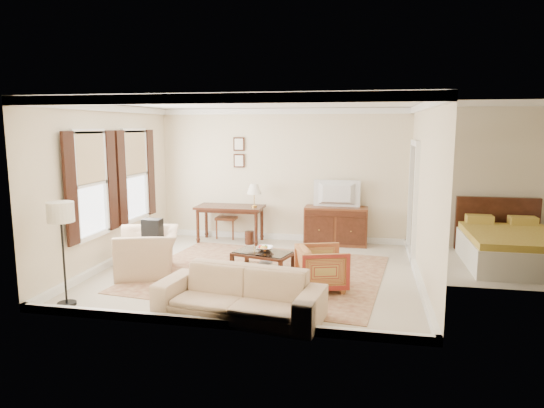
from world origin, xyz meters
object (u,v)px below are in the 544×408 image
(striped_armchair, at_px, (322,266))
(club_armchair, at_px, (148,244))
(tv, at_px, (337,185))
(sideboard, at_px, (336,226))
(coffee_table, at_px, (263,257))
(sofa, at_px, (239,286))
(writing_desk, at_px, (230,211))

(striped_armchair, distance_m, club_armchair, 3.02)
(tv, height_order, striped_armchair, tv)
(tv, xyz_separation_m, striped_armchair, (-0.02, -2.94, -0.91))
(striped_armchair, height_order, club_armchair, club_armchair)
(sideboard, bearing_deg, club_armchair, -138.30)
(coffee_table, distance_m, sofa, 1.88)
(club_armchair, relative_size, sofa, 0.53)
(coffee_table, bearing_deg, sideboard, 66.09)
(striped_armchair, xyz_separation_m, club_armchair, (-3.01, 0.26, 0.13))
(writing_desk, xyz_separation_m, tv, (2.29, 0.16, 0.60))
(sideboard, relative_size, club_armchair, 1.14)
(writing_desk, relative_size, striped_armchair, 1.94)
(tv, bearing_deg, sideboard, -90.00)
(sideboard, relative_size, striped_armchair, 1.78)
(writing_desk, relative_size, coffee_table, 1.34)
(sideboard, xyz_separation_m, club_armchair, (-3.03, -2.70, 0.10))
(club_armchair, bearing_deg, tv, 111.31)
(tv, distance_m, club_armchair, 4.12)
(sideboard, distance_m, sofa, 4.41)
(coffee_table, bearing_deg, writing_desk, 118.47)
(striped_armchair, relative_size, club_armchair, 0.64)
(sideboard, height_order, coffee_table, sideboard)
(club_armchair, bearing_deg, writing_desk, 143.53)
(sofa, bearing_deg, sideboard, 85.54)
(writing_desk, xyz_separation_m, sofa, (1.31, -4.12, -0.25))
(writing_desk, relative_size, sideboard, 1.09)
(tv, relative_size, sofa, 0.42)
(tv, bearing_deg, sofa, 77.02)
(club_armchair, bearing_deg, sideboard, 111.53)
(writing_desk, bearing_deg, club_armchair, -106.30)
(sideboard, relative_size, tv, 1.42)
(writing_desk, distance_m, sideboard, 2.32)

